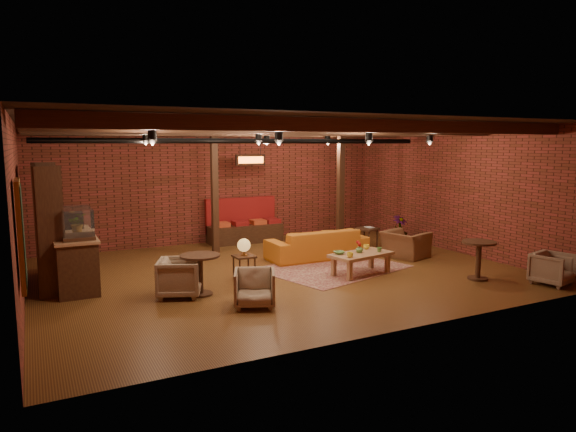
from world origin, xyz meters
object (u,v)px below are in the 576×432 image
coffee_table (360,256)px  armchair_far (553,267)px  armchair_a (180,276)px  plant_tall (400,202)px  round_table_left (200,268)px  armchair_b (255,286)px  armchair_right (406,240)px  side_table_book (367,230)px  sofa (317,244)px  side_table_lamp (244,248)px  round_table_right (479,254)px

coffee_table → armchair_far: coffee_table is taller
armchair_a → plant_tall: 7.23m
round_table_left → armchair_a: size_ratio=0.98×
armchair_far → armchair_b: bearing=153.8°
armchair_far → armchair_a: bearing=146.7°
armchair_right → armchair_a: bearing=81.2°
side_table_book → armchair_b: bearing=-145.5°
sofa → plant_tall: plant_tall is taller
plant_tall → side_table_lamp: bearing=-162.9°
round_table_left → armchair_a: bearing=166.1°
armchair_right → plant_tall: (1.02, 1.49, 0.74)m
sofa → armchair_a: size_ratio=3.16×
armchair_b → side_table_book: bearing=57.8°
sofa → armchair_far: (3.01, -4.16, -0.01)m
round_table_left → armchair_far: bearing=-20.8°
sofa → armchair_far: bearing=126.3°
coffee_table → armchair_a: bearing=177.3°
round_table_left → armchair_b: (0.63, -1.07, -0.16)m
side_table_lamp → armchair_far: 6.19m
side_table_book → sofa: bearing=-168.1°
round_table_right → armchair_far: bearing=-42.5°
armchair_right → plant_tall: plant_tall is taller
armchair_b → armchair_far: armchair_b is taller
side_table_lamp → armchair_b: (-0.50, -1.72, -0.30)m
side_table_lamp → armchair_a: bearing=-159.5°
side_table_book → coffee_table: bearing=-128.1°
armchair_b → side_table_book: size_ratio=1.06×
round_table_right → coffee_table: bearing=143.7°
armchair_a → round_table_right: bearing=-83.5°
sofa → armchair_a: 4.15m
armchair_b → side_table_book: 5.53m
sofa → round_table_right: round_table_right is taller
armchair_right → round_table_left: bearing=82.6°
side_table_lamp → round_table_left: (-1.13, -0.65, -0.14)m
side_table_lamp → round_table_left: 1.31m
coffee_table → round_table_left: (-3.50, 0.09, 0.10)m
round_table_left → armchair_far: size_ratio=1.09×
coffee_table → round_table_right: round_table_right is taller
sofa → plant_tall: 3.17m
armchair_b → armchair_right: size_ratio=0.71×
round_table_left → armchair_a: (-0.36, 0.09, -0.13)m
armchair_b → round_table_right: round_table_right is taller
side_table_lamp → armchair_a: side_table_lamp is taller
round_table_left → side_table_book: size_ratio=1.15×
plant_tall → armchair_right: bearing=-124.3°
side_table_book → armchair_far: bearing=-74.1°
coffee_table → armchair_a: size_ratio=1.88×
plant_tall → side_table_book: bearing=-169.9°
side_table_lamp → sofa: bearing=24.2°
armchair_far → round_table_right: bearing=124.7°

